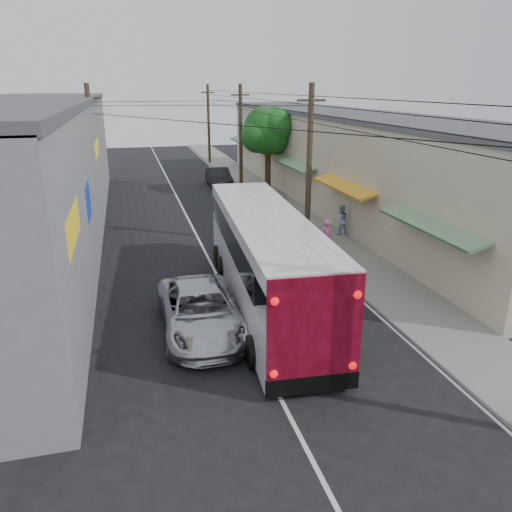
{
  "coord_description": "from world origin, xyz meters",
  "views": [
    {
      "loc": [
        -3.46,
        -10.03,
        7.85
      ],
      "look_at": [
        1.1,
        7.54,
        1.64
      ],
      "focal_mm": 35.0,
      "sensor_mm": 36.0,
      "label": 1
    }
  ],
  "objects_px": {
    "parked_car_mid": "(242,200)",
    "coach_bus": "(265,259)",
    "parked_car_far": "(219,177)",
    "pedestrian_far": "(341,220)",
    "jeepney": "(200,311)",
    "pedestrian_near": "(326,238)",
    "parked_suv": "(283,222)"
  },
  "relations": [
    {
      "from": "parked_car_mid",
      "to": "pedestrian_near",
      "type": "relative_size",
      "value": 2.23
    },
    {
      "from": "parked_car_mid",
      "to": "parked_car_far",
      "type": "distance_m",
      "value": 8.54
    },
    {
      "from": "coach_bus",
      "to": "parked_car_mid",
      "type": "relative_size",
      "value": 3.05
    },
    {
      "from": "parked_car_mid",
      "to": "coach_bus",
      "type": "bearing_deg",
      "value": -104.01
    },
    {
      "from": "jeepney",
      "to": "parked_car_far",
      "type": "distance_m",
      "value": 25.64
    },
    {
      "from": "parked_car_mid",
      "to": "pedestrian_far",
      "type": "bearing_deg",
      "value": -66.83
    },
    {
      "from": "jeepney",
      "to": "pedestrian_far",
      "type": "distance_m",
      "value": 12.92
    },
    {
      "from": "coach_bus",
      "to": "pedestrian_near",
      "type": "bearing_deg",
      "value": 49.3
    },
    {
      "from": "coach_bus",
      "to": "parked_car_far",
      "type": "height_order",
      "value": "coach_bus"
    },
    {
      "from": "parked_car_mid",
      "to": "pedestrian_near",
      "type": "distance_m",
      "value": 10.76
    },
    {
      "from": "parked_car_mid",
      "to": "pedestrian_far",
      "type": "height_order",
      "value": "pedestrian_far"
    },
    {
      "from": "jeepney",
      "to": "pedestrian_near",
      "type": "distance_m",
      "value": 9.07
    },
    {
      "from": "pedestrian_near",
      "to": "parked_suv",
      "type": "bearing_deg",
      "value": -90.76
    },
    {
      "from": "parked_car_mid",
      "to": "parked_car_far",
      "type": "height_order",
      "value": "parked_car_far"
    },
    {
      "from": "coach_bus",
      "to": "parked_car_mid",
      "type": "xyz_separation_m",
      "value": [
        2.59,
        14.91,
        -1.14
      ]
    },
    {
      "from": "parked_suv",
      "to": "parked_car_far",
      "type": "xyz_separation_m",
      "value": [
        -0.8,
        15.05,
        -0.06
      ]
    },
    {
      "from": "coach_bus",
      "to": "parked_car_mid",
      "type": "bearing_deg",
      "value": 83.85
    },
    {
      "from": "coach_bus",
      "to": "jeepney",
      "type": "height_order",
      "value": "coach_bus"
    },
    {
      "from": "jeepney",
      "to": "parked_suv",
      "type": "distance_m",
      "value": 11.74
    },
    {
      "from": "pedestrian_far",
      "to": "pedestrian_near",
      "type": "bearing_deg",
      "value": 55.0
    },
    {
      "from": "parked_suv",
      "to": "parked_car_mid",
      "type": "distance_m",
      "value": 6.56
    },
    {
      "from": "parked_car_far",
      "to": "pedestrian_near",
      "type": "distance_m",
      "value": 19.24
    },
    {
      "from": "jeepney",
      "to": "pedestrian_near",
      "type": "xyz_separation_m",
      "value": [
        6.86,
        5.92,
        0.26
      ]
    },
    {
      "from": "parked_suv",
      "to": "parked_car_far",
      "type": "bearing_deg",
      "value": 94.15
    },
    {
      "from": "jeepney",
      "to": "parked_car_far",
      "type": "bearing_deg",
      "value": 78.05
    },
    {
      "from": "coach_bus",
      "to": "pedestrian_far",
      "type": "bearing_deg",
      "value": 53.49
    },
    {
      "from": "parked_car_mid",
      "to": "pedestrian_near",
      "type": "xyz_separation_m",
      "value": [
        1.6,
        -10.63,
        0.34
      ]
    },
    {
      "from": "parked_car_mid",
      "to": "pedestrian_far",
      "type": "xyz_separation_m",
      "value": [
        3.8,
        -7.36,
        0.25
      ]
    },
    {
      "from": "parked_car_mid",
      "to": "parked_car_far",
      "type": "relative_size",
      "value": 0.88
    },
    {
      "from": "parked_suv",
      "to": "parked_car_mid",
      "type": "bearing_deg",
      "value": 98.12
    },
    {
      "from": "jeepney",
      "to": "parked_car_mid",
      "type": "distance_m",
      "value": 17.37
    },
    {
      "from": "jeepney",
      "to": "pedestrian_far",
      "type": "xyz_separation_m",
      "value": [
        9.06,
        9.2,
        0.17
      ]
    }
  ]
}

